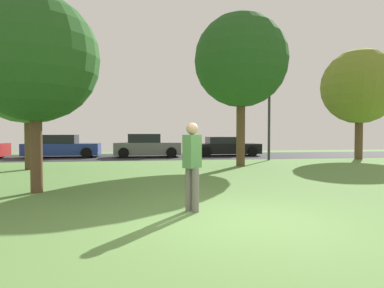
% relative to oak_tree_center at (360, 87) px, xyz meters
% --- Properties ---
extents(ground_plane, '(44.00, 44.00, 0.00)m').
position_rel_oak_tree_center_xyz_m(ground_plane, '(-10.78, -12.06, -4.18)').
color(ground_plane, '#5B8442').
extents(road_strip, '(44.00, 6.40, 0.01)m').
position_rel_oak_tree_center_xyz_m(road_strip, '(-10.78, 3.94, -4.17)').
color(road_strip, '#28282B').
rests_on(road_strip, ground_plane).
extents(oak_tree_center, '(4.27, 4.27, 6.33)m').
position_rel_oak_tree_center_xyz_m(oak_tree_center, '(0.00, 0.00, 0.00)').
color(oak_tree_center, brown).
rests_on(oak_tree_center, ground_plane).
extents(maple_tree_near, '(3.20, 3.20, 5.00)m').
position_rel_oak_tree_center_xyz_m(maple_tree_near, '(-15.06, -8.54, -0.79)').
color(maple_tree_near, brown).
rests_on(maple_tree_near, ground_plane).
extents(birch_tree_lone, '(5.48, 5.48, 7.39)m').
position_rel_oak_tree_center_xyz_m(birch_tree_lone, '(-16.99, -2.84, 0.46)').
color(birch_tree_lone, brown).
rests_on(birch_tree_lone, ground_plane).
extents(maple_tree_far, '(4.24, 4.24, 6.93)m').
position_rel_oak_tree_center_xyz_m(maple_tree_far, '(-7.93, -2.83, 0.61)').
color(maple_tree_far, brown).
rests_on(maple_tree_far, ground_plane).
extents(person_catcher, '(0.39, 0.38, 1.71)m').
position_rel_oak_tree_center_xyz_m(person_catcher, '(-11.46, -11.17, -3.23)').
color(person_catcher, slate).
rests_on(person_catcher, ground_plane).
extents(parked_car_blue, '(4.47, 2.05, 1.41)m').
position_rel_oak_tree_center_xyz_m(parked_car_blue, '(-17.32, 4.15, -3.53)').
color(parked_car_blue, '#233893').
rests_on(parked_car_blue, ground_plane).
extents(parked_car_grey, '(4.10, 1.95, 1.46)m').
position_rel_oak_tree_center_xyz_m(parked_car_grey, '(-12.08, 3.64, -3.51)').
color(parked_car_grey, slate).
rests_on(parked_car_grey, ground_plane).
extents(parked_car_black, '(4.38, 2.10, 1.26)m').
position_rel_oak_tree_center_xyz_m(parked_car_black, '(-6.85, 4.14, -3.59)').
color(parked_car_black, black).
rests_on(parked_car_black, ground_plane).
extents(street_lamp_post, '(0.14, 0.14, 4.50)m').
position_rel_oak_tree_center_xyz_m(street_lamp_post, '(-5.39, 0.14, -1.93)').
color(street_lamp_post, '#2D2D33').
rests_on(street_lamp_post, ground_plane).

